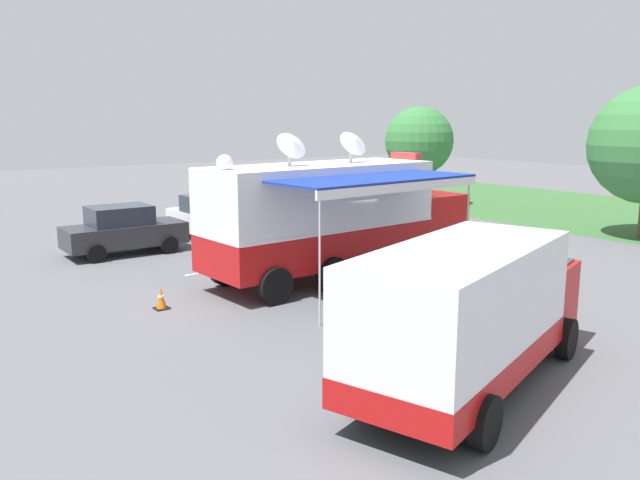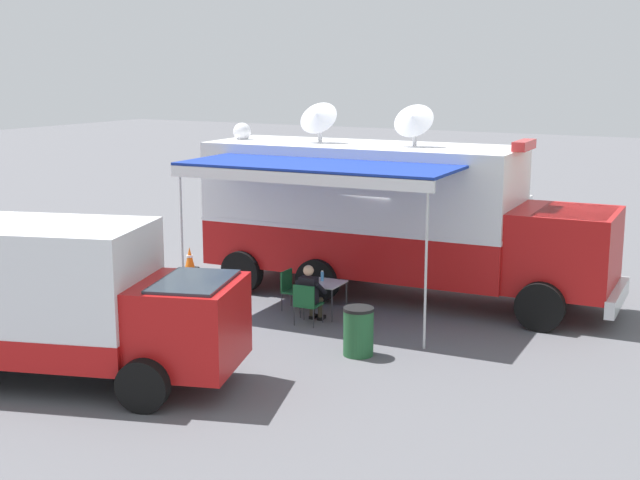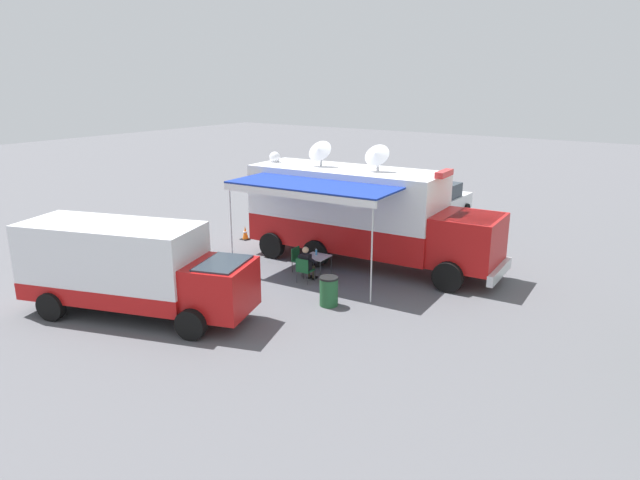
# 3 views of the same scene
# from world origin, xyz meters

# --- Properties ---
(ground_plane) EXTENTS (100.00, 100.00, 0.00)m
(ground_plane) POSITION_xyz_m (0.00, 0.00, 0.00)
(ground_plane) COLOR #5B5B60
(lot_stripe) EXTENTS (0.41, 4.80, 0.01)m
(lot_stripe) POSITION_xyz_m (-3.03, -0.69, 0.00)
(lot_stripe) COLOR silver
(lot_stripe) RESTS_ON ground
(command_truck) EXTENTS (5.32, 9.62, 4.53)m
(command_truck) POSITION_xyz_m (-0.01, 0.75, 1.95)
(command_truck) COLOR #B71414
(command_truck) RESTS_ON ground
(folding_table) EXTENTS (0.85, 0.85, 0.73)m
(folding_table) POSITION_xyz_m (2.16, 0.19, 0.67)
(folding_table) COLOR silver
(folding_table) RESTS_ON ground
(water_bottle) EXTENTS (0.07, 0.07, 0.22)m
(water_bottle) POSITION_xyz_m (2.05, 0.09, 0.83)
(water_bottle) COLOR #4C99D8
(water_bottle) RESTS_ON folding_table
(folding_chair_at_table) EXTENTS (0.51, 0.51, 0.87)m
(folding_chair_at_table) POSITION_xyz_m (2.96, 0.23, 0.51)
(folding_chair_at_table) COLOR #19562D
(folding_chair_at_table) RESTS_ON ground
(folding_chair_beside_table) EXTENTS (0.51, 0.51, 0.87)m
(folding_chair_beside_table) POSITION_xyz_m (2.09, -0.66, 0.51)
(folding_chair_beside_table) COLOR #19562D
(folding_chair_beside_table) RESTS_ON ground
(seated_responder) EXTENTS (0.68, 0.58, 1.25)m
(seated_responder) POSITION_xyz_m (2.77, 0.21, 0.65)
(seated_responder) COLOR black
(seated_responder) RESTS_ON ground
(trash_bin) EXTENTS (0.57, 0.57, 0.91)m
(trash_bin) POSITION_xyz_m (4.12, 2.01, 0.46)
(trash_bin) COLOR #235B33
(trash_bin) RESTS_ON ground
(traffic_cone) EXTENTS (0.36, 0.36, 0.58)m
(traffic_cone) POSITION_xyz_m (0.05, -5.04, 0.28)
(traffic_cone) COLOR black
(traffic_cone) RESTS_ON ground
(support_truck) EXTENTS (4.05, 7.09, 2.70)m
(support_truck) POSITION_xyz_m (7.94, -2.35, 1.39)
(support_truck) COLOR white
(support_truck) RESTS_ON ground
(car_behind_truck) EXTENTS (4.20, 2.02, 1.76)m
(car_behind_truck) POSITION_xyz_m (-8.12, 0.27, 0.88)
(car_behind_truck) COLOR silver
(car_behind_truck) RESTS_ON ground
(car_far_corner) EXTENTS (2.03, 4.20, 1.76)m
(car_far_corner) POSITION_xyz_m (-7.18, -3.51, 0.88)
(car_far_corner) COLOR #2D2D33
(car_far_corner) RESTS_ON ground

